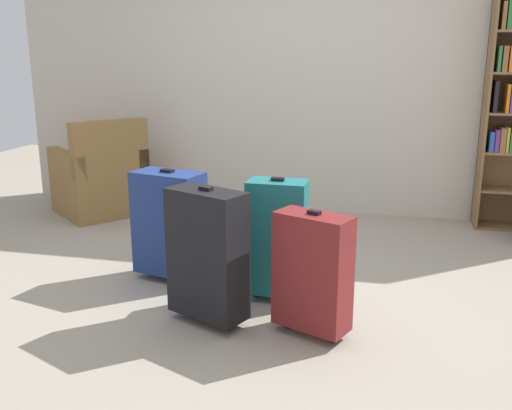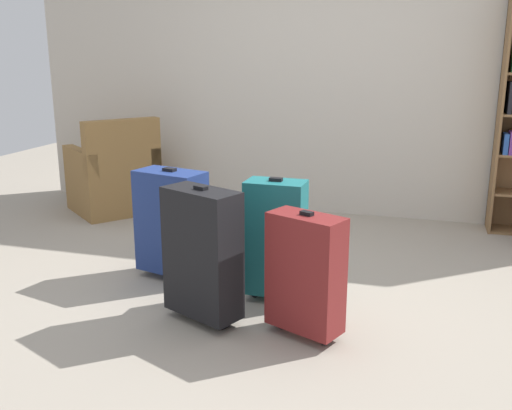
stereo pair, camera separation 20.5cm
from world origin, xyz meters
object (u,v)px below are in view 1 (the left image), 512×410
(suitcase_navy_blue, at_px, (169,223))
(suitcase_dark_red, at_px, (312,272))
(suitcase_black, at_px, (207,254))
(mug, at_px, (154,216))
(armchair, at_px, (101,181))
(suitcase_teal, at_px, (277,237))

(suitcase_navy_blue, height_order, suitcase_dark_red, suitcase_navy_blue)
(suitcase_black, bearing_deg, mug, 121.11)
(suitcase_dark_red, bearing_deg, suitcase_black, 178.21)
(mug, bearing_deg, suitcase_black, -58.89)
(suitcase_navy_blue, bearing_deg, suitcase_black, -51.81)
(armchair, relative_size, suitcase_teal, 1.29)
(mug, distance_m, suitcase_dark_red, 2.49)
(armchair, height_order, suitcase_navy_blue, armchair)
(mug, relative_size, suitcase_black, 0.15)
(armchair, height_order, suitcase_black, armchair)
(suitcase_navy_blue, bearing_deg, suitcase_teal, -11.84)
(suitcase_teal, relative_size, suitcase_navy_blue, 1.02)
(mug, height_order, suitcase_dark_red, suitcase_dark_red)
(suitcase_navy_blue, bearing_deg, suitcase_dark_red, -29.49)
(suitcase_teal, height_order, suitcase_dark_red, suitcase_teal)
(suitcase_teal, distance_m, suitcase_navy_blue, 0.77)
(mug, bearing_deg, suitcase_teal, -45.00)
(armchair, bearing_deg, suitcase_dark_red, -41.12)
(suitcase_teal, bearing_deg, armchair, 142.06)
(mug, height_order, suitcase_navy_blue, suitcase_navy_blue)
(suitcase_black, xyz_separation_m, suitcase_dark_red, (0.58, -0.02, -0.05))
(suitcase_teal, bearing_deg, mug, 135.00)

